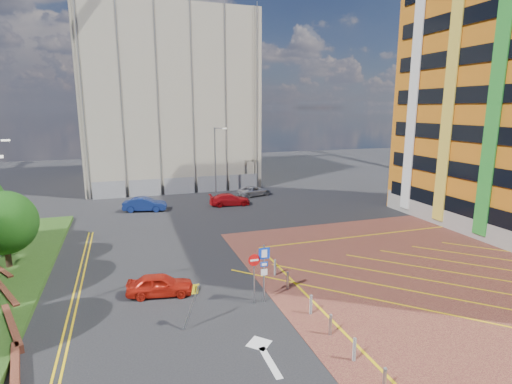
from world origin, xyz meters
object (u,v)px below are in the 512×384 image
tree_c (4,223)px  car_red_back (230,200)px  car_blue_back (145,204)px  warning_sign (193,301)px  sign_cluster (260,268)px  lamp_back (216,159)px  car_silver_back (254,191)px  car_red_left (160,285)px

tree_c → car_red_back: tree_c is taller
car_blue_back → warning_sign: bearing=-165.2°
sign_cluster → lamp_back: bearing=82.0°
tree_c → car_silver_back: tree_c is taller
sign_cluster → car_silver_back: bearing=72.6°
sign_cluster → car_blue_back: 22.47m
tree_c → sign_cluster: bearing=-33.2°
sign_cluster → car_red_back: bearing=79.5°
car_red_left → lamp_back: bearing=-9.7°
car_blue_back → sign_cluster: bearing=-155.2°
car_red_left → tree_c: bearing=63.9°
tree_c → warning_sign: tree_c is taller
car_red_left → car_silver_back: car_red_left is taller
tree_c → car_red_left: 11.21m
car_silver_back → car_red_back: bearing=118.0°
car_red_left → car_blue_back: size_ratio=0.85×
lamp_back → car_red_back: size_ratio=1.85×
tree_c → car_red_left: (8.80, -6.44, -2.58)m
warning_sign → car_blue_back: bearing=92.2°
sign_cluster → car_red_back: 21.99m
car_silver_back → warning_sign: bearing=141.4°
lamp_back → car_silver_back: lamp_back is taller
car_silver_back → car_red_left: bearing=135.4°
car_red_left → car_blue_back: 19.35m
tree_c → warning_sign: (9.97, -10.48, -1.76)m
warning_sign → tree_c: bearing=133.6°
tree_c → car_red_left: tree_c is taller
tree_c → car_red_left: size_ratio=1.36×
lamp_back → warning_sign: size_ratio=3.58×
car_red_back → tree_c: bearing=128.9°
lamp_back → car_silver_back: size_ratio=1.95×
car_blue_back → lamp_back: bearing=-46.6°
tree_c → car_red_back: 21.93m
lamp_back → car_red_left: (-8.78, -24.44, -3.75)m
car_red_left → warning_sign: bearing=-153.9°
lamp_back → car_red_left: size_ratio=2.23×
tree_c → lamp_back: (17.58, 18.00, 1.17)m
tree_c → car_red_back: (17.78, 12.57, -2.57)m
car_red_back → car_silver_back: car_red_back is taller
lamp_back → car_silver_back: bearing=-23.1°
car_red_back → car_blue_back: bearing=91.4°
lamp_back → car_red_left: 26.23m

